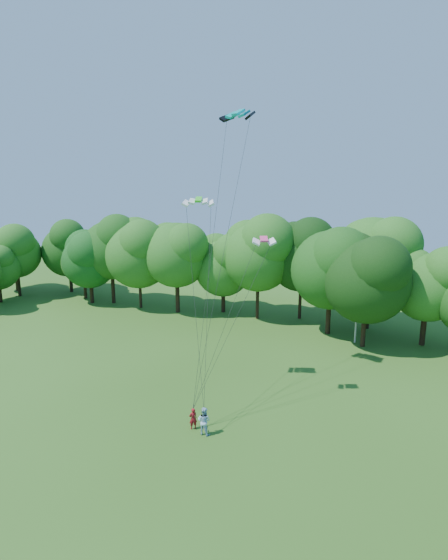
% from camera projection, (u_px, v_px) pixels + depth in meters
% --- Properties ---
extents(utility_pole, '(1.56, 0.28, 7.82)m').
position_uv_depth(utility_pole, '(357.00, 306.00, 45.13)').
color(utility_pole, beige).
rests_on(utility_pole, ground).
extents(kite_flyer_left, '(0.65, 0.65, 1.52)m').
position_uv_depth(kite_flyer_left, '(193.00, 419.00, 29.63)').
color(kite_flyer_left, maroon).
rests_on(kite_flyer_left, ground).
extents(kite_flyer_right, '(1.00, 0.81, 1.92)m').
position_uv_depth(kite_flyer_right, '(204.00, 421.00, 28.97)').
color(kite_flyer_right, '#A7CAE8').
rests_on(kite_flyer_right, ground).
extents(kite_teal, '(2.87, 1.73, 0.64)m').
position_uv_depth(kite_teal, '(238.00, 112.00, 33.31)').
color(kite_teal, '#05A4A3').
rests_on(kite_teal, ground).
extents(kite_green, '(2.61, 1.83, 0.42)m').
position_uv_depth(kite_green, '(198.00, 200.00, 33.04)').
color(kite_green, '#36E822').
rests_on(kite_green, ground).
extents(kite_pink, '(1.82, 1.41, 0.38)m').
position_uv_depth(kite_pink, '(264.00, 239.00, 30.98)').
color(kite_pink, '#F24386').
rests_on(kite_pink, ground).
extents(tree_back_west, '(8.15, 8.15, 11.85)m').
position_uv_depth(tree_back_west, '(89.00, 251.00, 59.79)').
color(tree_back_west, '#311E13').
rests_on(tree_back_west, ground).
extents(tree_back_center, '(9.29, 9.29, 13.51)m').
position_uv_depth(tree_back_center, '(368.00, 266.00, 43.04)').
color(tree_back_center, '#342414').
rests_on(tree_back_center, ground).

